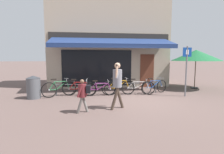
{
  "coord_description": "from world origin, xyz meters",
  "views": [
    {
      "loc": [
        -2.34,
        -7.55,
        1.91
      ],
      "look_at": [
        -1.25,
        -0.01,
        1.05
      ],
      "focal_mm": 28.0,
      "sensor_mm": 36.0,
      "label": 1
    }
  ],
  "objects_px": {
    "bicycle_green": "(59,88)",
    "cafe_parasol": "(196,55)",
    "bicycle_silver": "(138,87)",
    "parking_sign": "(186,66)",
    "bicycle_blue": "(154,86)",
    "bicycle_orange": "(119,87)",
    "bicycle_purple": "(100,89)",
    "pedestrian_child": "(83,92)",
    "litter_bin": "(34,87)",
    "pedestrian_adult": "(117,80)",
    "bicycle_red": "(79,88)"
  },
  "relations": [
    {
      "from": "bicycle_green",
      "to": "parking_sign",
      "type": "bearing_deg",
      "value": -34.71
    },
    {
      "from": "bicycle_orange",
      "to": "bicycle_purple",
      "type": "bearing_deg",
      "value": -179.12
    },
    {
      "from": "bicycle_orange",
      "to": "pedestrian_child",
      "type": "xyz_separation_m",
      "value": [
        -1.72,
        -2.67,
        0.33
      ]
    },
    {
      "from": "bicycle_silver",
      "to": "bicycle_blue",
      "type": "relative_size",
      "value": 1.05
    },
    {
      "from": "bicycle_silver",
      "to": "pedestrian_adult",
      "type": "distance_m",
      "value": 2.87
    },
    {
      "from": "pedestrian_adult",
      "to": "bicycle_green",
      "type": "bearing_deg",
      "value": -50.72
    },
    {
      "from": "pedestrian_child",
      "to": "litter_bin",
      "type": "xyz_separation_m",
      "value": [
        -2.33,
        2.47,
        -0.18
      ]
    },
    {
      "from": "bicycle_silver",
      "to": "parking_sign",
      "type": "height_order",
      "value": "parking_sign"
    },
    {
      "from": "parking_sign",
      "to": "cafe_parasol",
      "type": "bearing_deg",
      "value": 47.81
    },
    {
      "from": "bicycle_orange",
      "to": "pedestrian_adult",
      "type": "xyz_separation_m",
      "value": [
        -0.48,
        -2.39,
        0.67
      ]
    },
    {
      "from": "bicycle_green",
      "to": "bicycle_red",
      "type": "height_order",
      "value": "bicycle_green"
    },
    {
      "from": "bicycle_purple",
      "to": "cafe_parasol",
      "type": "relative_size",
      "value": 0.57
    },
    {
      "from": "bicycle_orange",
      "to": "pedestrian_child",
      "type": "height_order",
      "value": "pedestrian_child"
    },
    {
      "from": "bicycle_orange",
      "to": "litter_bin",
      "type": "bearing_deg",
      "value": 178.7
    },
    {
      "from": "pedestrian_adult",
      "to": "litter_bin",
      "type": "relative_size",
      "value": 1.61
    },
    {
      "from": "bicycle_purple",
      "to": "cafe_parasol",
      "type": "height_order",
      "value": "cafe_parasol"
    },
    {
      "from": "cafe_parasol",
      "to": "bicycle_purple",
      "type": "bearing_deg",
      "value": -167.89
    },
    {
      "from": "bicycle_green",
      "to": "cafe_parasol",
      "type": "height_order",
      "value": "cafe_parasol"
    },
    {
      "from": "bicycle_red",
      "to": "cafe_parasol",
      "type": "bearing_deg",
      "value": 16.79
    },
    {
      "from": "pedestrian_child",
      "to": "pedestrian_adult",
      "type": "bearing_deg",
      "value": -160.88
    },
    {
      "from": "bicycle_silver",
      "to": "pedestrian_child",
      "type": "distance_m",
      "value": 3.81
    },
    {
      "from": "bicycle_orange",
      "to": "bicycle_blue",
      "type": "xyz_separation_m",
      "value": [
        1.95,
        0.11,
        -0.02
      ]
    },
    {
      "from": "bicycle_purple",
      "to": "pedestrian_adult",
      "type": "relative_size",
      "value": 0.96
    },
    {
      "from": "pedestrian_adult",
      "to": "parking_sign",
      "type": "relative_size",
      "value": 0.71
    },
    {
      "from": "bicycle_orange",
      "to": "bicycle_silver",
      "type": "xyz_separation_m",
      "value": [
        1.02,
        -0.05,
        -0.03
      ]
    },
    {
      "from": "bicycle_green",
      "to": "bicycle_blue",
      "type": "distance_m",
      "value": 4.89
    },
    {
      "from": "bicycle_green",
      "to": "bicycle_blue",
      "type": "relative_size",
      "value": 0.95
    },
    {
      "from": "bicycle_purple",
      "to": "parking_sign",
      "type": "height_order",
      "value": "parking_sign"
    },
    {
      "from": "bicycle_orange",
      "to": "litter_bin",
      "type": "height_order",
      "value": "litter_bin"
    },
    {
      "from": "bicycle_silver",
      "to": "pedestrian_child",
      "type": "xyz_separation_m",
      "value": [
        -2.74,
        -2.63,
        0.36
      ]
    },
    {
      "from": "bicycle_orange",
      "to": "pedestrian_adult",
      "type": "distance_m",
      "value": 2.53
    },
    {
      "from": "bicycle_red",
      "to": "parking_sign",
      "type": "relative_size",
      "value": 0.69
    },
    {
      "from": "pedestrian_child",
      "to": "litter_bin",
      "type": "height_order",
      "value": "pedestrian_child"
    },
    {
      "from": "bicycle_blue",
      "to": "bicycle_orange",
      "type": "bearing_deg",
      "value": 161.98
    },
    {
      "from": "bicycle_green",
      "to": "bicycle_orange",
      "type": "height_order",
      "value": "bicycle_green"
    },
    {
      "from": "pedestrian_child",
      "to": "litter_bin",
      "type": "relative_size",
      "value": 1.1
    },
    {
      "from": "bicycle_silver",
      "to": "bicycle_red",
      "type": "bearing_deg",
      "value": -173.18
    },
    {
      "from": "bicycle_silver",
      "to": "cafe_parasol",
      "type": "height_order",
      "value": "cafe_parasol"
    },
    {
      "from": "bicycle_blue",
      "to": "cafe_parasol",
      "type": "distance_m",
      "value": 3.63
    },
    {
      "from": "bicycle_blue",
      "to": "pedestrian_adult",
      "type": "xyz_separation_m",
      "value": [
        -2.43,
        -2.5,
        0.7
      ]
    },
    {
      "from": "bicycle_green",
      "to": "cafe_parasol",
      "type": "distance_m",
      "value": 8.18
    },
    {
      "from": "parking_sign",
      "to": "cafe_parasol",
      "type": "distance_m",
      "value": 2.74
    },
    {
      "from": "bicycle_silver",
      "to": "parking_sign",
      "type": "relative_size",
      "value": 0.71
    },
    {
      "from": "parking_sign",
      "to": "cafe_parasol",
      "type": "relative_size",
      "value": 0.83
    },
    {
      "from": "bicycle_blue",
      "to": "bicycle_silver",
      "type": "bearing_deg",
      "value": 168.32
    },
    {
      "from": "bicycle_red",
      "to": "bicycle_purple",
      "type": "distance_m",
      "value": 1.05
    },
    {
      "from": "bicycle_purple",
      "to": "litter_bin",
      "type": "relative_size",
      "value": 1.54
    },
    {
      "from": "pedestrian_child",
      "to": "parking_sign",
      "type": "bearing_deg",
      "value": -152.9
    },
    {
      "from": "bicycle_red",
      "to": "pedestrian_child",
      "type": "bearing_deg",
      "value": -76.94
    },
    {
      "from": "pedestrian_child",
      "to": "bicycle_orange",
      "type": "bearing_deg",
      "value": -116.6
    }
  ]
}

